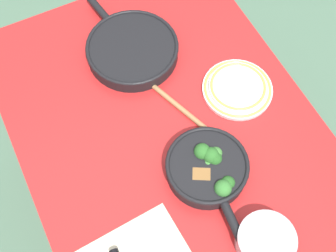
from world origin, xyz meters
name	(u,v)px	position (x,y,z in m)	size (l,w,h in m)	color
ground_plane	(168,207)	(0.00, 0.00, 0.00)	(14.00, 14.00, 0.00)	#51755B
dining_table_red	(168,142)	(0.00, 0.00, 0.64)	(1.16, 0.84, 0.73)	red
skillet_broccoli	(209,168)	(-0.17, -0.04, 0.76)	(0.37, 0.23, 0.07)	black
skillet_eggs	(132,49)	(0.29, -0.02, 0.75)	(0.40, 0.29, 0.05)	black
wooden_spoon	(158,89)	(0.13, -0.03, 0.74)	(0.38, 0.16, 0.02)	#A87A4C
dinner_plate_stack	(238,88)	(0.03, -0.25, 0.74)	(0.21, 0.21, 0.03)	white
prep_bowl_steel	(266,242)	(-0.41, -0.07, 0.76)	(0.15, 0.15, 0.06)	#B7B7BC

